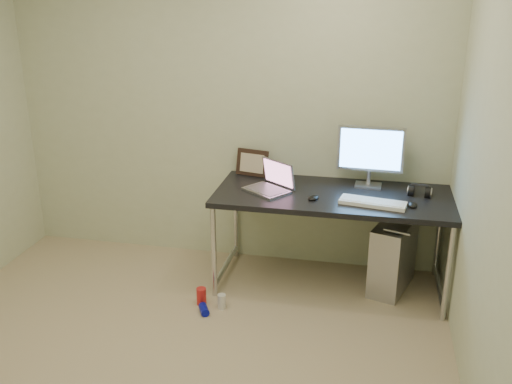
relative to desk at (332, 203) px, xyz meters
name	(u,v)px	position (x,y,z in m)	size (l,w,h in m)	color
floor	(154,383)	(-0.89, -1.37, -0.68)	(3.50, 3.50, 0.00)	tan
wall_back	(226,110)	(-0.89, 0.38, 0.57)	(3.50, 0.02, 2.50)	beige
wall_right	(505,206)	(0.86, -1.37, 0.57)	(0.02, 3.50, 2.50)	beige
desk	(332,203)	(0.00, 0.00, 0.00)	(1.72, 0.75, 0.75)	black
tower_computer	(393,255)	(0.47, 0.06, -0.41)	(0.37, 0.56, 0.57)	silver
cable_a	(387,225)	(0.42, 0.33, -0.28)	(0.01, 0.01, 0.70)	black
cable_b	(399,229)	(0.51, 0.31, -0.30)	(0.01, 0.01, 0.72)	black
can_red	(201,296)	(-0.88, -0.48, -0.61)	(0.07, 0.07, 0.13)	red
can_white	(222,301)	(-0.72, -0.51, -0.62)	(0.06, 0.06, 0.11)	silver
can_blue	(204,310)	(-0.82, -0.60, -0.65)	(0.06, 0.06, 0.11)	#0A10A6
laptop	(271,184)	(-0.46, -0.02, 0.12)	(0.40, 0.39, 0.22)	#B0B0B8
monitor	(370,152)	(0.25, 0.22, 0.34)	(0.49, 0.15, 0.46)	#B0B0B8
keyboard	(373,203)	(0.29, -0.16, 0.09)	(0.45, 0.15, 0.03)	white
mouse_right	(413,204)	(0.56, -0.14, 0.09)	(0.06, 0.10, 0.03)	black
mouse_left	(313,197)	(-0.13, -0.14, 0.09)	(0.07, 0.11, 0.04)	black
headphones	(420,192)	(0.62, 0.09, 0.10)	(0.17, 0.10, 0.11)	black
picture_frame	(252,163)	(-0.67, 0.29, 0.18)	(0.26, 0.03, 0.21)	black
webcam	(284,168)	(-0.40, 0.26, 0.16)	(0.04, 0.04, 0.12)	silver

